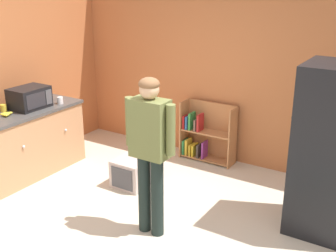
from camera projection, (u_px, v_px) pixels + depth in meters
name	position (u px, v px, depth m)	size (l,w,h in m)	color
ground_plane	(143.00, 237.00, 4.43)	(12.00, 12.00, 0.00)	beige
back_wall	(239.00, 69.00, 5.84)	(5.20, 0.06, 2.70)	#BF6F3F
left_side_wall	(21.00, 68.00, 5.95)	(0.06, 2.99, 2.70)	#BD6B3C
kitchen_counter	(8.00, 149.00, 5.49)	(0.65, 2.20, 0.90)	tan
refrigerator	(333.00, 152.00, 4.29)	(0.73, 0.68, 1.78)	black
bookshelf	(205.00, 135.00, 6.22)	(0.80, 0.28, 0.85)	#BA7C4B
standing_person	(150.00, 144.00, 4.20)	(0.57, 0.22, 1.67)	#1C2825
pet_carrier	(135.00, 171.00, 5.52)	(0.42, 0.55, 0.36)	beige
microwave	(30.00, 98.00, 5.64)	(0.37, 0.48, 0.28)	black
banana_bunch	(7.00, 114.00, 5.35)	(0.15, 0.16, 0.04)	yellow
white_cup	(60.00, 100.00, 5.86)	(0.08, 0.08, 0.10)	white
yellow_cup	(4.00, 108.00, 5.51)	(0.08, 0.08, 0.10)	yellow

